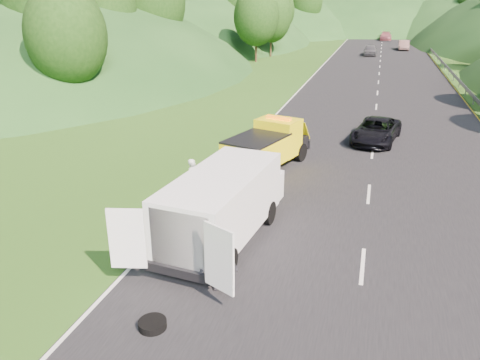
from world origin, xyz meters
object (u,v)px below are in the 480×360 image
(tow_truck, at_px, (268,145))
(spare_tire, at_px, (153,328))
(child, at_px, (202,221))
(worker, at_px, (219,289))
(white_van, at_px, (224,203))
(suitcase, at_px, (182,201))
(passing_suv, at_px, (375,142))
(woman, at_px, (194,199))

(tow_truck, height_order, spare_tire, tow_truck)
(child, height_order, worker, worker)
(white_van, relative_size, suitcase, 14.16)
(suitcase, bearing_deg, child, -38.73)
(passing_suv, bearing_deg, tow_truck, -119.69)
(tow_truck, bearing_deg, woman, -97.57)
(white_van, xyz_separation_m, suitcase, (-2.45, 2.10, -1.15))
(worker, xyz_separation_m, passing_suv, (4.01, 16.59, 0.00))
(white_van, height_order, worker, white_van)
(child, xyz_separation_m, worker, (2.02, -3.99, 0.00))
(spare_tire, height_order, passing_suv, passing_suv)
(child, relative_size, passing_suv, 0.21)
(white_van, relative_size, child, 7.17)
(woman, height_order, child, woman)
(white_van, xyz_separation_m, woman, (-2.31, 3.06, -1.41))
(spare_tire, relative_size, passing_suv, 0.15)
(spare_tire, bearing_deg, tow_truck, 89.77)
(woman, bearing_deg, white_van, -136.07)
(passing_suv, bearing_deg, child, -105.66)
(passing_suv, bearing_deg, woman, -113.69)
(suitcase, xyz_separation_m, spare_tire, (2.16, -7.04, -0.26))
(woman, bearing_deg, passing_suv, -26.72)
(child, relative_size, spare_tire, 1.41)
(child, height_order, passing_suv, passing_suv)
(tow_truck, relative_size, white_van, 0.80)
(suitcase, height_order, spare_tire, suitcase)
(white_van, height_order, spare_tire, white_van)
(white_van, height_order, child, white_van)
(white_van, xyz_separation_m, child, (-1.24, 1.13, -1.41))
(white_van, xyz_separation_m, passing_suv, (4.78, 13.73, -1.41))
(spare_tire, xyz_separation_m, passing_suv, (5.07, 18.67, 0.00))
(child, relative_size, worker, 0.59)
(woman, distance_m, spare_tire, 8.25)
(worker, distance_m, passing_suv, 17.07)
(spare_tire, bearing_deg, worker, 62.90)
(woman, xyz_separation_m, child, (1.07, -1.92, 0.00))
(tow_truck, xyz_separation_m, white_van, (0.24, -7.66, 0.26))
(child, height_order, spare_tire, child)
(child, relative_size, suitcase, 1.97)
(tow_truck, relative_size, spare_tire, 8.09)
(tow_truck, height_order, worker, tow_truck)
(suitcase, bearing_deg, tow_truck, 68.29)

